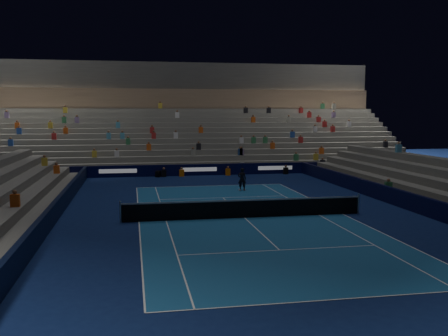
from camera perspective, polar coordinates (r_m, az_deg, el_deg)
name	(u,v)px	position (r m, az deg, el deg)	size (l,w,h in m)	color
ground	(245,218)	(26.56, 2.34, -5.68)	(90.00, 90.00, 0.00)	#0C1948
court_surface	(245,218)	(26.56, 2.34, -5.67)	(10.97, 23.77, 0.01)	#185088
sponsor_barrier_far	(199,170)	(44.50, -2.90, -0.20)	(44.00, 0.25, 1.00)	black
sponsor_barrier_east	(413,203)	(30.09, 20.72, -3.70)	(0.25, 37.00, 1.00)	black
sponsor_barrier_west	(52,215)	(26.13, -18.97, -5.10)	(0.25, 37.00, 1.00)	black
grandstand_main	(187,133)	(53.59, -4.23, 3.96)	(44.00, 15.20, 11.20)	slate
tennis_net	(245,208)	(26.46, 2.35, -4.61)	(12.90, 0.10, 1.10)	#B2B2B7
tennis_player	(242,179)	(35.73, 2.06, -1.28)	(0.59, 0.39, 1.63)	black
broadcast_camera	(158,174)	(43.67, -7.50, -0.67)	(0.52, 0.90, 0.53)	black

